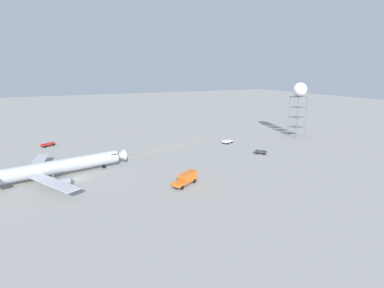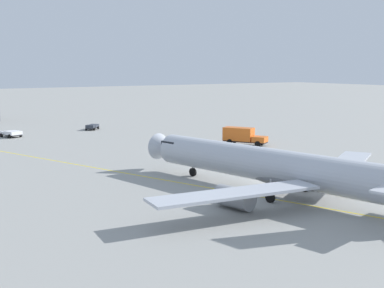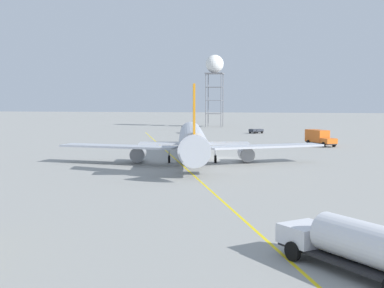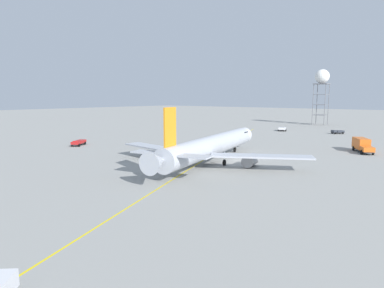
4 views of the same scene
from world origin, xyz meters
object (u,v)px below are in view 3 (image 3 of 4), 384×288
Objects in this scene: baggage_truck_truck at (256,131)px; radar_tower at (215,67)px; pushback_tug_truck at (188,130)px; airliner_main at (192,141)px; catering_truck_truck at (319,137)px; fuel_tanker_truck at (364,247)px.

radar_tower is (32.37, 16.20, 19.41)m from baggage_truck_truck.
pushback_tug_truck is 40.15m from radar_tower.
radar_tower is at bearing -5.18° from airliner_main.
radar_tower is at bearing -23.83° from pushback_tug_truck.
airliner_main is at bearing 37.69° from baggage_truck_truck.
catering_truck_truck is 0.34× the size of radar_tower.
airliner_main reaches higher than catering_truck_truck.
radar_tower is (99.45, 11.35, 17.14)m from airliner_main.
airliner_main is 36.95m from catering_truck_truck.
pushback_tug_truck is 115.28m from fuel_tanker_truck.
fuel_tanker_truck is at bearing 48.30° from baggage_truck_truck.
pushback_tug_truck is at bearing -25.60° from fuel_tanker_truck.
baggage_truck_truck is at bearing -153.41° from radar_tower.
pushback_tug_truck is 18.64m from baggage_truck_truck.
catering_truck_truck is 0.90× the size of fuel_tanker_truck.
airliner_main is at bearing -61.84° from catering_truck_truck.
pushback_tug_truck is at bearing -39.68° from baggage_truck_truck.
baggage_truck_truck is 0.46× the size of fuel_tanker_truck.
pushback_tug_truck is 0.20× the size of radar_tower.
radar_tower is at bearing -111.59° from baggage_truck_truck.
pushback_tug_truck is (64.33, 13.59, -2.18)m from airliner_main.
airliner_main is at bearing -173.49° from radar_tower.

